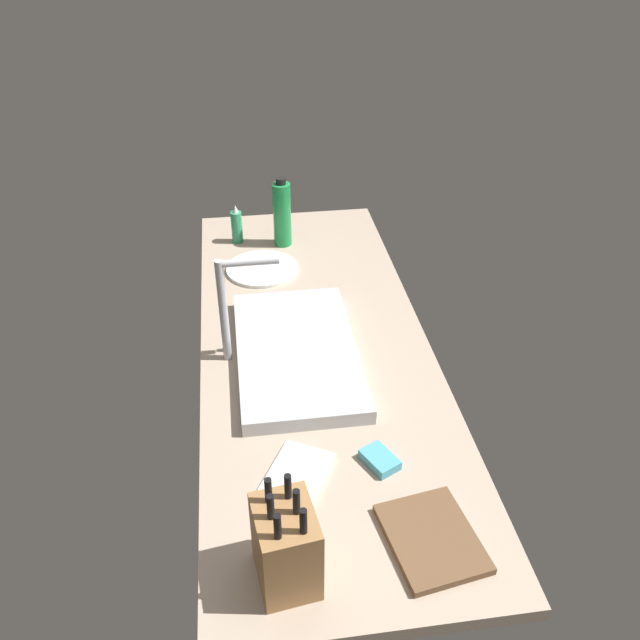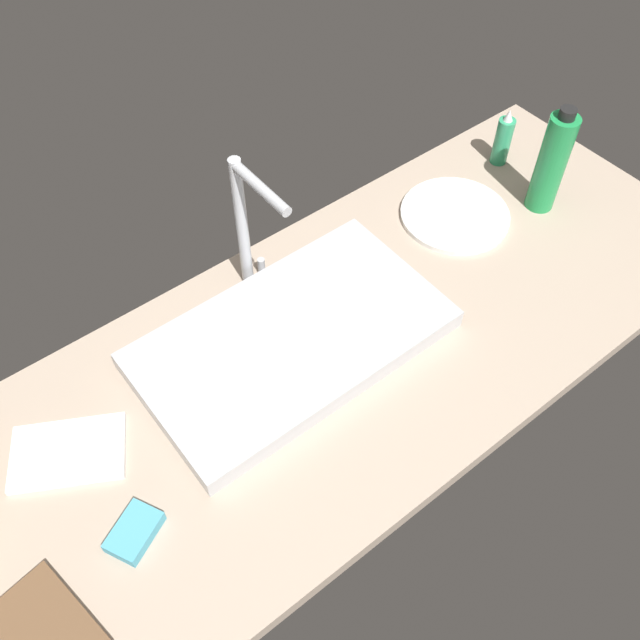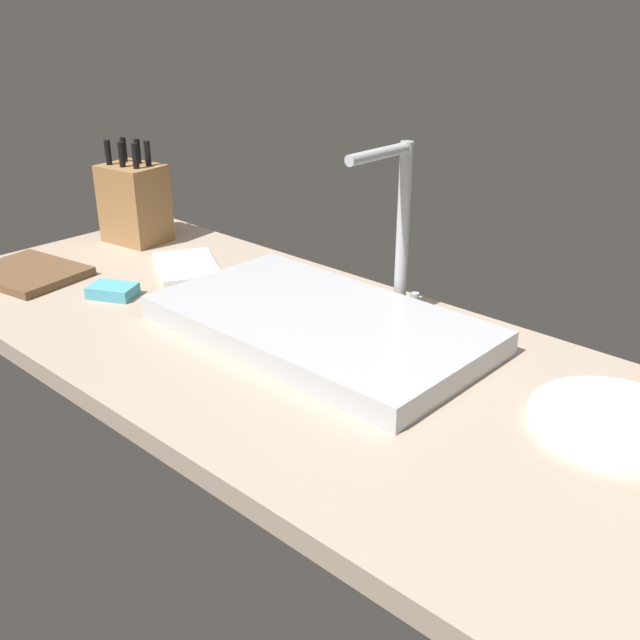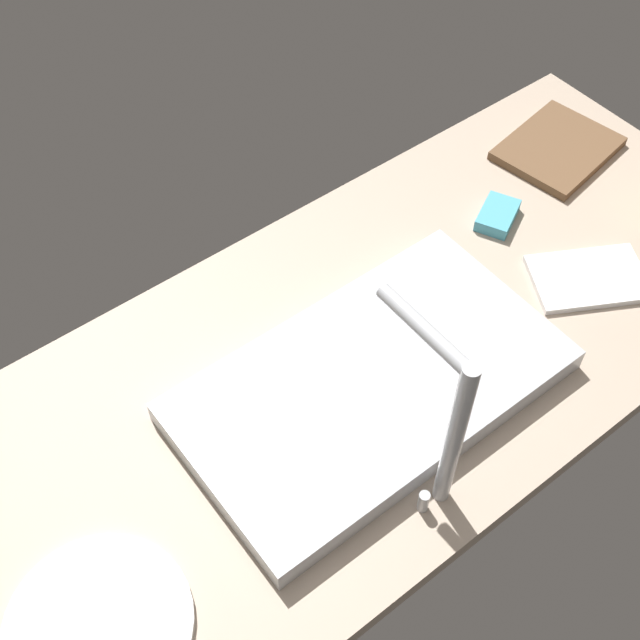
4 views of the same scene
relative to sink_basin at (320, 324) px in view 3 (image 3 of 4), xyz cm
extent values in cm
cube|color=tan|center=(5.42, -6.04, -3.86)|extent=(177.85, 66.41, 3.50)
cube|color=#B7BABF|center=(0.00, 0.00, 0.00)|extent=(59.11, 33.44, 4.22)
cylinder|color=#B7BABF|center=(3.01, 19.43, 13.74)|extent=(2.40, 2.40, 31.69)
cylinder|color=#B7BABF|center=(3.01, 11.60, 28.58)|extent=(2.00, 15.66, 2.00)
cylinder|color=#B7BABF|center=(6.51, 19.43, -0.11)|extent=(1.60, 1.60, 4.00)
cube|color=#9E7042|center=(-69.36, 9.66, 7.13)|extent=(15.44, 13.03, 18.49)
cylinder|color=black|center=(-73.50, 6.64, 19.24)|extent=(1.58, 1.58, 5.73)
cylinder|color=black|center=(-73.99, 11.24, 19.24)|extent=(1.58, 1.58, 5.73)
cylinder|color=black|center=(-69.04, 7.37, 19.24)|extent=(1.58, 1.58, 5.73)
cylinder|color=black|center=(-69.54, 12.11, 19.24)|extent=(1.58, 1.58, 5.73)
cylinder|color=black|center=(-65.26, 8.54, 19.24)|extent=(1.58, 1.58, 5.73)
cylinder|color=black|center=(-65.70, 12.22, 19.24)|extent=(1.58, 1.58, 5.73)
cube|color=brown|center=(-65.32, -20.92, -1.21)|extent=(24.84, 21.11, 1.80)
cylinder|color=white|center=(50.81, 6.42, -1.51)|extent=(24.70, 24.70, 1.20)
cube|color=white|center=(-44.60, 5.27, -1.51)|extent=(23.23, 20.55, 1.20)
cube|color=#4CA3BC|center=(-42.48, -14.79, -0.91)|extent=(10.74, 9.41, 2.40)
camera|label=1|loc=(-149.45, 14.33, 115.10)|focal=37.54mm
camera|label=2|loc=(-45.31, -66.67, 107.93)|focal=39.23mm
camera|label=3|loc=(79.09, -85.81, 53.26)|focal=40.86mm
camera|label=4|loc=(49.42, 51.42, 107.54)|focal=46.88mm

